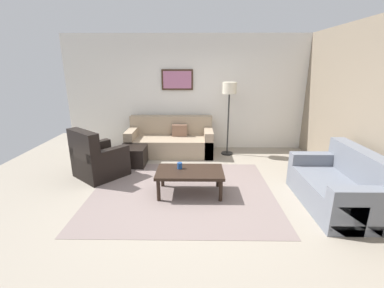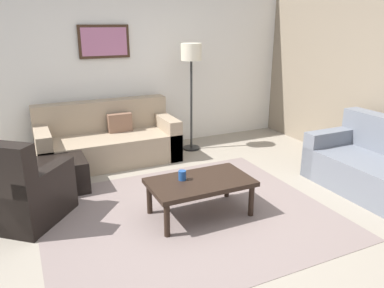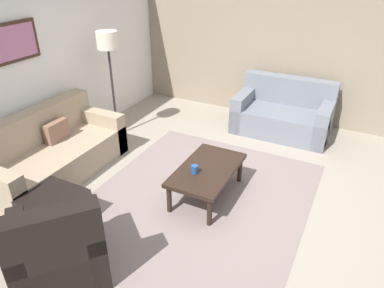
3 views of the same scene
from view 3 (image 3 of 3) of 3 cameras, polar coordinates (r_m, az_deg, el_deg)
The scene contains 12 objects.
ground_plane at distance 4.51m, azimuth 1.10°, elevation -8.92°, with size 8.00×8.00×0.00m, color gray.
rear_partition at distance 5.42m, azimuth -24.88°, elevation 11.63°, with size 6.00×0.12×2.80m, color silver.
stone_feature_panel at distance 6.56m, azimuth 13.22°, elevation 16.04°, with size 0.12×5.20×2.80m, color gray.
area_rug at distance 4.51m, azimuth 1.10°, elevation -8.88°, with size 3.05×2.58×0.01m, color gray.
couch_main at distance 5.23m, azimuth -21.95°, elevation -1.61°, with size 2.02×0.92×0.88m.
couch_loveseat at distance 6.27m, azimuth 14.47°, elevation 4.66°, with size 0.92×1.56×0.88m.
armchair_leather at distance 3.62m, azimuth -20.59°, elevation -16.08°, with size 1.13×1.13×0.95m.
ottoman at distance 4.33m, azimuth -21.28°, elevation -9.74°, with size 0.56×0.56×0.40m, color black.
coffee_table at distance 4.38m, azimuth 2.43°, elevation -4.43°, with size 1.10×0.64×0.41m.
cup at distance 4.23m, azimuth 0.42°, elevation -4.09°, with size 0.08×0.08×0.11m, color #1E478C.
lamp_standing at distance 5.68m, azimuth -13.26°, elevation 14.25°, with size 0.32×0.32×1.71m.
framed_artwork at distance 5.14m, azimuth -26.94°, elevation 14.32°, with size 0.77×0.04×0.49m.
Camera 3 is at (-3.23, -1.54, 2.75)m, focal length 33.23 mm.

